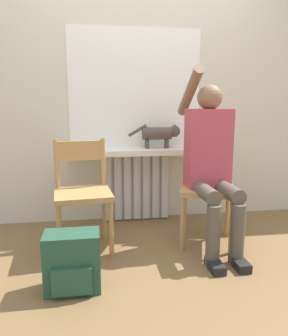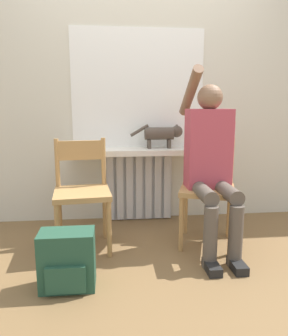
% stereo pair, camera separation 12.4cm
% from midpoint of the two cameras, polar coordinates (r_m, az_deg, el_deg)
% --- Properties ---
extents(ground_plane, '(12.00, 12.00, 0.00)m').
position_cam_midpoint_polar(ground_plane, '(2.27, 3.44, -18.53)').
color(ground_plane, brown).
extents(wall_with_window, '(7.00, 0.06, 2.70)m').
position_cam_midpoint_polar(wall_with_window, '(3.21, 0.03, 15.04)').
color(wall_with_window, beige).
rests_on(wall_with_window, ground_plane).
extents(radiator, '(0.65, 0.08, 0.67)m').
position_cam_midpoint_polar(radiator, '(3.22, 0.17, -3.18)').
color(radiator, silver).
rests_on(radiator, ground_plane).
extents(windowsill, '(1.30, 0.31, 0.05)m').
position_cam_midpoint_polar(windowsill, '(3.05, 0.39, 2.92)').
color(windowsill, white).
rests_on(windowsill, radiator).
extents(window_glass, '(1.24, 0.01, 1.10)m').
position_cam_midpoint_polar(window_glass, '(3.17, 0.10, 13.63)').
color(window_glass, white).
rests_on(window_glass, windowsill).
extents(chair_left, '(0.46, 0.46, 0.86)m').
position_cam_midpoint_polar(chair_left, '(2.58, -9.40, -3.97)').
color(chair_left, '#B2844C').
rests_on(chair_left, ground_plane).
extents(chair_right, '(0.53, 0.53, 0.86)m').
position_cam_midpoint_polar(chair_right, '(2.71, 12.31, -3.37)').
color(chair_right, '#B2844C').
rests_on(chair_right, ground_plane).
extents(person, '(0.36, 0.96, 1.41)m').
position_cam_midpoint_polar(person, '(2.56, 12.98, 1.56)').
color(person, brown).
rests_on(person, ground_plane).
extents(cat, '(0.49, 0.12, 0.23)m').
position_cam_midpoint_polar(cat, '(3.07, 4.52, 6.03)').
color(cat, '#4C4238').
rests_on(cat, windowsill).
extents(backpack, '(0.33, 0.23, 0.36)m').
position_cam_midpoint_polar(backpack, '(2.13, -11.53, -15.51)').
color(backpack, '#234C38').
rests_on(backpack, ground_plane).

